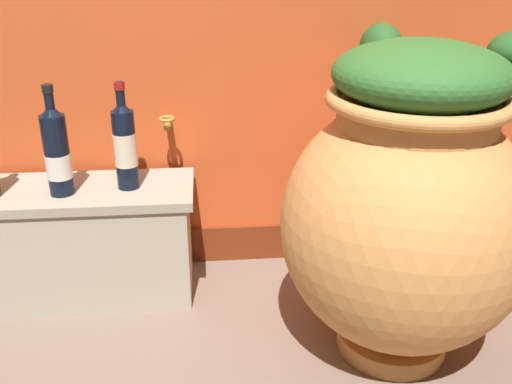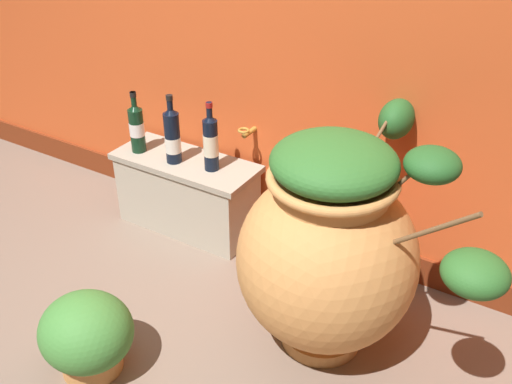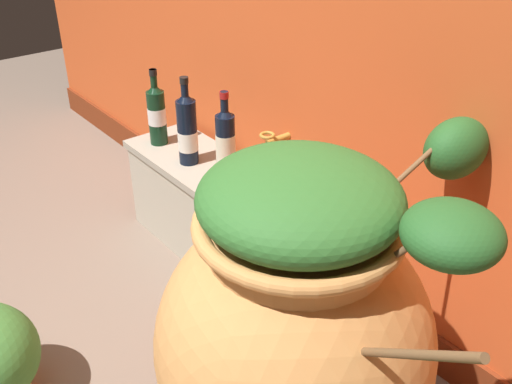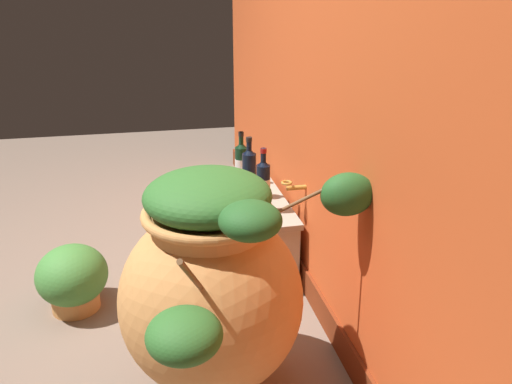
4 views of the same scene
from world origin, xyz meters
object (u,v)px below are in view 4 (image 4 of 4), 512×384
object	(u,v)px
wine_bottle_left	(263,185)
wine_bottle_right	(249,173)
potted_shrub	(73,278)
terracotta_urn	(213,287)
wine_bottle_middle	(241,162)

from	to	relation	value
wine_bottle_left	wine_bottle_right	world-z (taller)	wine_bottle_right
potted_shrub	wine_bottle_right	bearing A→B (deg)	107.92
terracotta_urn	wine_bottle_middle	xyz separation A→B (m)	(-1.22, 0.33, 0.06)
terracotta_urn	wine_bottle_right	xyz separation A→B (m)	(-1.00, 0.34, 0.07)
wine_bottle_middle	wine_bottle_right	size ratio (longest dim) A/B	0.91
wine_bottle_right	wine_bottle_middle	bearing A→B (deg)	-179.48
terracotta_urn	wine_bottle_left	xyz separation A→B (m)	(-0.79, 0.37, 0.07)
wine_bottle_left	wine_bottle_middle	distance (m)	0.43
wine_bottle_left	potted_shrub	world-z (taller)	wine_bottle_left
potted_shrub	wine_bottle_left	bearing A→B (deg)	95.93
wine_bottle_left	wine_bottle_middle	bearing A→B (deg)	-175.36
wine_bottle_right	terracotta_urn	bearing A→B (deg)	-18.67
wine_bottle_left	wine_bottle_right	xyz separation A→B (m)	(-0.20, -0.03, -0.01)
terracotta_urn	wine_bottle_left	distance (m)	0.88
wine_bottle_left	wine_bottle_right	bearing A→B (deg)	-170.84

